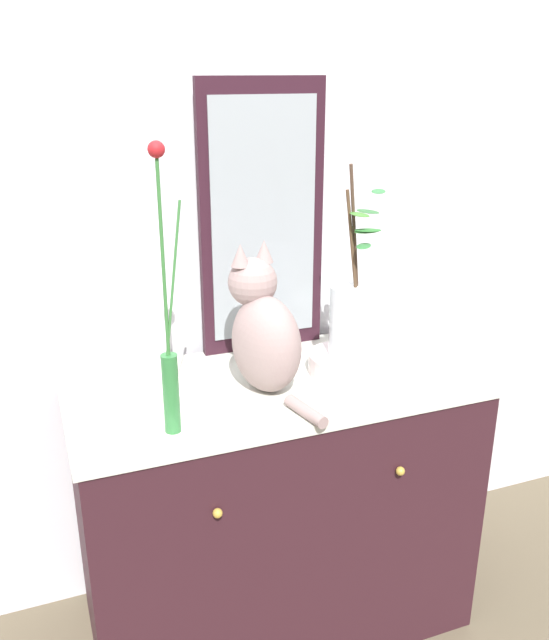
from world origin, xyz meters
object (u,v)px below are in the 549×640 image
object	(u,v)px
sideboard	(275,505)
vase_glass_clear	(347,314)
vase_slim_green	(169,354)
mirror_leaning	(262,220)
bowl_porcelain	(344,363)
cat_sitting	(264,331)

from	to	relation	value
sideboard	vase_glass_clear	distance (m)	0.62
vase_slim_green	vase_glass_clear	xyz separation A→B (m)	(0.53, 0.15, -0.02)
vase_glass_clear	vase_slim_green	bearing A→B (deg)	-164.34
mirror_leaning	vase_glass_clear	world-z (taller)	mirror_leaning
mirror_leaning	bowl_porcelain	xyz separation A→B (m)	(0.15, -0.26, -0.37)
bowl_porcelain	vase_glass_clear	size ratio (longest dim) A/B	0.38
cat_sitting	vase_glass_clear	xyz separation A→B (m)	(0.24, 0.01, 0.02)
mirror_leaning	vase_glass_clear	xyz separation A→B (m)	(0.15, -0.26, -0.22)
sideboard	bowl_porcelain	world-z (taller)	bowl_porcelain
sideboard	mirror_leaning	size ratio (longest dim) A/B	1.43
mirror_leaning	bowl_porcelain	bearing A→B (deg)	-60.26
mirror_leaning	vase_glass_clear	size ratio (longest dim) A/B	1.49
mirror_leaning	vase_glass_clear	distance (m)	0.37
sideboard	cat_sitting	size ratio (longest dim) A/B	2.88
vase_slim_green	sideboard	bearing A→B (deg)	27.38
sideboard	mirror_leaning	distance (m)	0.84
cat_sitting	bowl_porcelain	world-z (taller)	cat_sitting
bowl_porcelain	cat_sitting	bearing A→B (deg)	-177.91
vase_slim_green	vase_glass_clear	size ratio (longest dim) A/B	1.26
bowl_porcelain	vase_glass_clear	world-z (taller)	vase_glass_clear
bowl_porcelain	vase_glass_clear	distance (m)	0.15
mirror_leaning	cat_sitting	world-z (taller)	mirror_leaning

